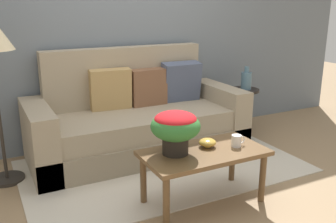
{
  "coord_description": "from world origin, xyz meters",
  "views": [
    {
      "loc": [
        -1.53,
        -2.93,
        1.58
      ],
      "look_at": [
        -0.03,
        -0.01,
        0.62
      ],
      "focal_mm": 40.39,
      "sensor_mm": 36.0,
      "label": 1
    }
  ],
  "objects_px": {
    "side_table": "(243,102)",
    "snack_bowl": "(208,143)",
    "coffee_table": "(204,158)",
    "table_vase": "(246,80)",
    "potted_plant": "(175,127)",
    "coffee_mug": "(237,141)",
    "couch": "(138,121)"
  },
  "relations": [
    {
      "from": "table_vase",
      "to": "coffee_table",
      "type": "bearing_deg",
      "value": -138.09
    },
    {
      "from": "couch",
      "to": "snack_bowl",
      "type": "relative_size",
      "value": 16.05
    },
    {
      "from": "coffee_table",
      "to": "side_table",
      "type": "relative_size",
      "value": 1.79
    },
    {
      "from": "coffee_table",
      "to": "snack_bowl",
      "type": "distance_m",
      "value": 0.14
    },
    {
      "from": "coffee_mug",
      "to": "table_vase",
      "type": "bearing_deg",
      "value": 49.46
    },
    {
      "from": "coffee_table",
      "to": "potted_plant",
      "type": "relative_size",
      "value": 2.58
    },
    {
      "from": "coffee_table",
      "to": "potted_plant",
      "type": "xyz_separation_m",
      "value": [
        -0.23,
        0.05,
        0.28
      ]
    },
    {
      "from": "coffee_table",
      "to": "coffee_mug",
      "type": "height_order",
      "value": "coffee_mug"
    },
    {
      "from": "side_table",
      "to": "coffee_mug",
      "type": "height_order",
      "value": "side_table"
    },
    {
      "from": "couch",
      "to": "potted_plant",
      "type": "distance_m",
      "value": 1.25
    },
    {
      "from": "coffee_mug",
      "to": "coffee_table",
      "type": "bearing_deg",
      "value": 171.91
    },
    {
      "from": "side_table",
      "to": "snack_bowl",
      "type": "xyz_separation_m",
      "value": [
        -1.3,
        -1.2,
        0.11
      ]
    },
    {
      "from": "potted_plant",
      "to": "table_vase",
      "type": "height_order",
      "value": "table_vase"
    },
    {
      "from": "coffee_mug",
      "to": "table_vase",
      "type": "height_order",
      "value": "table_vase"
    },
    {
      "from": "couch",
      "to": "potted_plant",
      "type": "height_order",
      "value": "couch"
    },
    {
      "from": "side_table",
      "to": "couch",
      "type": "bearing_deg",
      "value": -179.81
    },
    {
      "from": "side_table",
      "to": "table_vase",
      "type": "xyz_separation_m",
      "value": [
        0.01,
        -0.02,
        0.28
      ]
    },
    {
      "from": "potted_plant",
      "to": "table_vase",
      "type": "bearing_deg",
      "value": 36.37
    },
    {
      "from": "coffee_mug",
      "to": "table_vase",
      "type": "distance_m",
      "value": 1.69
    },
    {
      "from": "couch",
      "to": "coffee_table",
      "type": "relative_size",
      "value": 2.28
    },
    {
      "from": "potted_plant",
      "to": "coffee_mug",
      "type": "height_order",
      "value": "potted_plant"
    },
    {
      "from": "coffee_table",
      "to": "snack_bowl",
      "type": "relative_size",
      "value": 7.03
    },
    {
      "from": "coffee_table",
      "to": "table_vase",
      "type": "bearing_deg",
      "value": 41.91
    },
    {
      "from": "couch",
      "to": "side_table",
      "type": "height_order",
      "value": "couch"
    },
    {
      "from": "couch",
      "to": "table_vase",
      "type": "bearing_deg",
      "value": -0.59
    },
    {
      "from": "couch",
      "to": "side_table",
      "type": "relative_size",
      "value": 4.09
    },
    {
      "from": "potted_plant",
      "to": "coffee_table",
      "type": "bearing_deg",
      "value": -13.61
    },
    {
      "from": "snack_bowl",
      "to": "coffee_table",
      "type": "bearing_deg",
      "value": -139.77
    },
    {
      "from": "side_table",
      "to": "coffee_table",
      "type": "bearing_deg",
      "value": -137.49
    },
    {
      "from": "potted_plant",
      "to": "table_vase",
      "type": "xyz_separation_m",
      "value": [
        1.61,
        1.18,
        -0.0
      ]
    },
    {
      "from": "side_table",
      "to": "snack_bowl",
      "type": "distance_m",
      "value": 1.77
    },
    {
      "from": "side_table",
      "to": "table_vase",
      "type": "relative_size",
      "value": 1.98
    }
  ]
}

